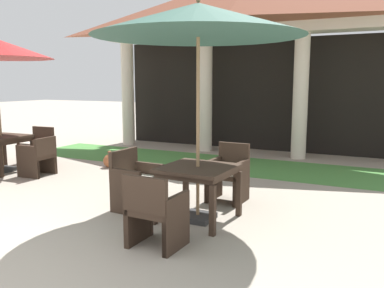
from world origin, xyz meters
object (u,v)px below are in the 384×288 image
patio_umbrella_near_foreground (198,21)px  patio_chair_near_foreground_west (135,182)px  patio_chair_mid_left_east (38,157)px  patio_chair_mid_left_north (37,146)px  patio_table_near_foreground (198,174)px  terracotta_urn (110,161)px  patio_chair_near_foreground_north (228,175)px  patio_chair_near_foreground_south (155,212)px  patio_table_mid_left (1,141)px

patio_umbrella_near_foreground → patio_chair_near_foreground_west: 2.46m
patio_chair_near_foreground_west → patio_chair_mid_left_east: 3.12m
patio_chair_mid_left_north → patio_table_near_foreground: bearing=156.5°
patio_umbrella_near_foreground → terracotta_urn: (-3.21, 2.24, -2.49)m
patio_chair_near_foreground_west → patio_chair_near_foreground_north: size_ratio=0.98×
patio_chair_near_foreground_west → terracotta_urn: size_ratio=2.34×
patio_chair_near_foreground_north → patio_chair_mid_left_north: bearing=-7.5°
patio_chair_near_foreground_west → patio_chair_near_foreground_south: patio_chair_near_foreground_west is taller
patio_chair_near_foreground_west → patio_chair_near_foreground_north: patio_chair_near_foreground_north is taller
patio_umbrella_near_foreground → patio_chair_near_foreground_south: (-0.04, -1.04, -2.23)m
patio_chair_mid_left_north → terracotta_urn: size_ratio=2.20×
patio_chair_near_foreground_west → patio_chair_near_foreground_north: bearing=134.9°
patio_table_near_foreground → patio_table_mid_left: bearing=169.4°
patio_table_near_foreground → patio_chair_mid_left_north: bearing=159.1°
patio_chair_near_foreground_north → patio_table_mid_left: 5.05m
patio_table_near_foreground → terracotta_urn: bearing=145.1°
patio_chair_near_foreground_west → patio_chair_near_foreground_south: bearing=45.2°
patio_umbrella_near_foreground → patio_chair_mid_left_north: 5.84m
patio_table_near_foreground → patio_chair_mid_left_east: 4.14m
patio_chair_mid_left_east → patio_table_near_foreground: bearing=-106.4°
patio_chair_near_foreground_west → patio_chair_mid_left_east: (-2.97, 0.94, -0.02)m
terracotta_urn → patio_chair_near_foreground_north: bearing=-20.3°
patio_chair_near_foreground_west → patio_chair_near_foreground_south: 1.48m
patio_chair_mid_left_north → patio_chair_near_foreground_north: bearing=167.5°
patio_chair_mid_left_east → terracotta_urn: 1.51m
patio_chair_near_foreground_south → patio_chair_near_foreground_north: size_ratio=0.96×
terracotta_urn → patio_table_near_foreground: bearing=-34.9°
patio_table_mid_left → patio_chair_mid_left_east: bearing=2.7°
terracotta_urn → patio_chair_mid_left_east: bearing=-122.7°
patio_umbrella_near_foreground → patio_chair_near_foreground_north: (0.04, 1.04, -2.22)m
patio_table_mid_left → terracotta_urn: (1.79, 1.30, -0.50)m
patio_chair_near_foreground_north → patio_chair_mid_left_north: 5.16m
patio_table_near_foreground → patio_table_mid_left: (-5.00, 0.94, 0.01)m
patio_chair_near_foreground_south → terracotta_urn: (-3.17, 3.28, -0.26)m
patio_table_near_foreground → patio_chair_near_foreground_north: patio_chair_near_foreground_north is taller
patio_chair_near_foreground_west → patio_chair_near_foreground_north: 1.48m
patio_chair_near_foreground_west → patio_table_mid_left: 4.06m
patio_chair_near_foreground_north → patio_table_mid_left: bearing=3.5°
patio_table_near_foreground → terracotta_urn: patio_table_near_foreground is taller
patio_table_near_foreground → patio_chair_near_foreground_north: size_ratio=1.07×
patio_chair_mid_left_east → terracotta_urn: patio_chair_mid_left_east is taller
terracotta_urn → patio_table_mid_left: bearing=-143.9°
patio_chair_mid_left_east → patio_chair_mid_left_north: bearing=44.9°
patio_chair_near_foreground_south → patio_chair_mid_left_east: patio_chair_near_foreground_south is taller
patio_chair_mid_left_north → terracotta_urn: bearing=-172.9°
patio_chair_near_foreground_west → patio_chair_mid_left_north: patio_chair_near_foreground_west is taller
patio_chair_mid_left_east → patio_umbrella_near_foreground: bearing=-106.4°
patio_table_mid_left → patio_umbrella_near_foreground: bearing=-10.6°
patio_chair_near_foreground_south → terracotta_urn: patio_chair_near_foreground_south is taller
patio_table_mid_left → terracotta_urn: patio_table_mid_left is taller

